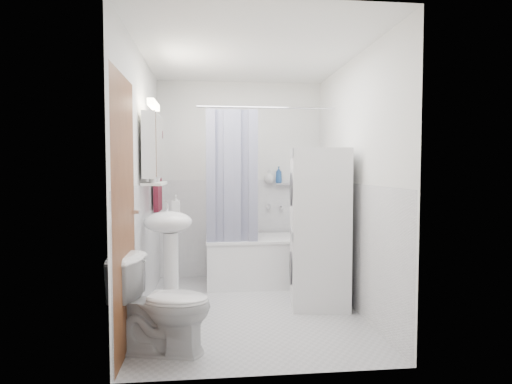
{
  "coord_description": "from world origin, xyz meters",
  "views": [
    {
      "loc": [
        -0.37,
        -3.97,
        1.34
      ],
      "look_at": [
        0.07,
        0.15,
        1.11
      ],
      "focal_mm": 30.0,
      "sensor_mm": 36.0,
      "label": 1
    }
  ],
  "objects": [
    {
      "name": "floor",
      "position": [
        0.0,
        0.0,
        0.0
      ],
      "size": [
        2.6,
        2.6,
        0.0
      ],
      "primitive_type": "plane",
      "color": "#B9B9BE",
      "rests_on": "ground"
    },
    {
      "name": "room_walls",
      "position": [
        0.0,
        0.0,
        1.49
      ],
      "size": [
        2.6,
        2.6,
        2.6
      ],
      "color": "white",
      "rests_on": "ground"
    },
    {
      "name": "wainscot",
      "position": [
        0.0,
        0.29,
        0.6
      ],
      "size": [
        1.98,
        2.58,
        2.58
      ],
      "color": "white",
      "rests_on": "ground"
    },
    {
      "name": "door",
      "position": [
        -0.95,
        -0.55,
        1.0
      ],
      "size": [
        0.05,
        2.0,
        2.0
      ],
      "color": "brown",
      "rests_on": "ground"
    },
    {
      "name": "bathtub",
      "position": [
        0.29,
        0.92,
        0.3
      ],
      "size": [
        1.43,
        0.68,
        0.55
      ],
      "color": "white",
      "rests_on": "ground"
    },
    {
      "name": "tub_spout",
      "position": [
        0.49,
        1.25,
        0.87
      ],
      "size": [
        0.04,
        0.12,
        0.04
      ],
      "primitive_type": "cylinder",
      "rotation": [
        1.57,
        0.0,
        0.0
      ],
      "color": "silver",
      "rests_on": "room_walls"
    },
    {
      "name": "curtain_rod",
      "position": [
        0.29,
        0.64,
        2.0
      ],
      "size": [
        1.61,
        0.02,
        0.02
      ],
      "primitive_type": "cylinder",
      "rotation": [
        0.0,
        1.57,
        0.0
      ],
      "color": "silver",
      "rests_on": "room_walls"
    },
    {
      "name": "shower_curtain",
      "position": [
        -0.14,
        0.64,
        1.25
      ],
      "size": [
        0.55,
        0.02,
        1.45
      ],
      "color": "#15184A",
      "rests_on": "curtain_rod"
    },
    {
      "name": "sink",
      "position": [
        -0.75,
        -0.01,
        0.7
      ],
      "size": [
        0.44,
        0.37,
        1.04
      ],
      "color": "white",
      "rests_on": "ground"
    },
    {
      "name": "medicine_cabinet",
      "position": [
        -0.9,
        0.1,
        1.57
      ],
      "size": [
        0.13,
        0.5,
        0.71
      ],
      "color": "white",
      "rests_on": "room_walls"
    },
    {
      "name": "shelf",
      "position": [
        -0.89,
        0.1,
        1.2
      ],
      "size": [
        0.18,
        0.54,
        0.02
      ],
      "primitive_type": "cube",
      "color": "silver",
      "rests_on": "room_walls"
    },
    {
      "name": "shower_caddy",
      "position": [
        0.54,
        1.24,
        1.15
      ],
      "size": [
        0.22,
        0.06,
        0.02
      ],
      "primitive_type": "cube",
      "color": "silver",
      "rests_on": "room_walls"
    },
    {
      "name": "towel",
      "position": [
        -0.94,
        0.75,
        1.33
      ],
      "size": [
        0.07,
        0.37,
        0.89
      ],
      "color": "maroon",
      "rests_on": "room_walls"
    },
    {
      "name": "washer_dryer",
      "position": [
        0.68,
        0.07,
        0.77
      ],
      "size": [
        0.62,
        0.61,
        1.53
      ],
      "rotation": [
        0.0,
        0.0,
        -0.13
      ],
      "color": "white",
      "rests_on": "ground"
    },
    {
      "name": "toilet",
      "position": [
        -0.72,
        -0.87,
        0.35
      ],
      "size": [
        0.79,
        0.55,
        0.7
      ],
      "primitive_type": "imported",
      "rotation": [
        0.0,
        0.0,
        1.34
      ],
      "color": "white",
      "rests_on": "ground"
    },
    {
      "name": "soap_pump",
      "position": [
        -0.71,
        0.25,
        0.95
      ],
      "size": [
        0.08,
        0.17,
        0.08
      ],
      "primitive_type": "imported",
      "color": "gray",
      "rests_on": "sink"
    },
    {
      "name": "shelf_bottle",
      "position": [
        -0.89,
        -0.05,
        1.25
      ],
      "size": [
        0.07,
        0.18,
        0.07
      ],
      "primitive_type": "imported",
      "color": "gray",
      "rests_on": "shelf"
    },
    {
      "name": "shelf_cup",
      "position": [
        -0.89,
        0.22,
        1.26
      ],
      "size": [
        0.1,
        0.09,
        0.1
      ],
      "primitive_type": "imported",
      "color": "gray",
      "rests_on": "shelf"
    },
    {
      "name": "shampoo_a",
      "position": [
        0.35,
        1.24,
        1.23
      ],
      "size": [
        0.13,
        0.17,
        0.13
      ],
      "primitive_type": "imported",
      "color": "gray",
      "rests_on": "shower_caddy"
    },
    {
      "name": "shampoo_b",
      "position": [
        0.47,
        1.24,
        1.2
      ],
      "size": [
        0.08,
        0.21,
        0.08
      ],
      "primitive_type": "imported",
      "color": "#224C89",
      "rests_on": "shower_caddy"
    }
  ]
}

